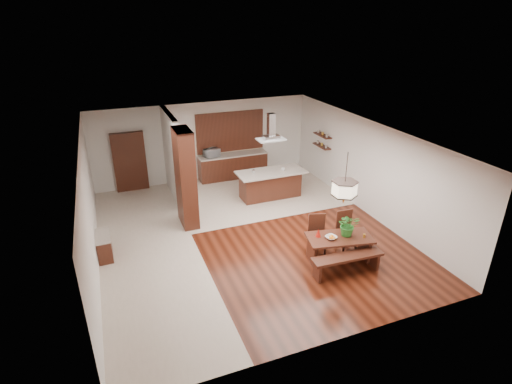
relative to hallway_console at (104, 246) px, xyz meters
name	(u,v)px	position (x,y,z in m)	size (l,w,h in m)	color
room_shell	(246,166)	(3.81, -0.20, 1.75)	(9.00, 9.04, 2.92)	#361309
tile_hallway	(149,252)	(1.06, -0.20, -0.31)	(2.50, 9.00, 0.01)	beige
tile_kitchen	(255,193)	(5.06, 2.30, -0.31)	(5.50, 4.00, 0.01)	beige
soffit_band	(245,136)	(3.81, -0.20, 2.57)	(8.00, 9.00, 0.02)	#3D1B0F
partition_pier	(186,179)	(2.41, 1.00, 1.14)	(0.45, 1.00, 2.90)	black
partition_stub	(172,156)	(2.41, 3.10, 1.14)	(0.18, 2.40, 2.90)	silver
hallway_console	(104,246)	(0.00, 0.00, 0.00)	(0.37, 0.88, 0.63)	black
hallway_doorway	(130,162)	(1.11, 4.20, 0.74)	(1.10, 0.20, 2.10)	black
rear_counter	(233,166)	(4.81, 4.00, 0.16)	(2.60, 0.62, 0.95)	black
kitchen_window	(230,132)	(4.81, 4.26, 1.44)	(2.60, 0.08, 1.50)	#A76B32
shelf_lower	(322,146)	(7.68, 2.40, 1.08)	(0.26, 0.90, 0.04)	black
shelf_upper	(322,135)	(7.68, 2.40, 1.49)	(0.26, 0.90, 0.04)	black
dining_table	(339,243)	(5.53, -2.32, 0.18)	(1.75, 1.13, 0.67)	black
dining_bench	(347,264)	(5.41, -2.89, -0.06)	(1.78, 0.39, 0.50)	black
dining_chair_left	(318,234)	(5.24, -1.75, 0.19)	(0.44, 0.44, 1.00)	black
dining_chair_right	(347,231)	(6.03, -1.92, 0.21)	(0.46, 0.46, 1.05)	black
pendant_lantern	(345,179)	(5.53, -2.32, 1.93)	(0.64, 0.64, 1.31)	beige
foliage_plant	(348,225)	(5.75, -2.32, 0.65)	(0.53, 0.46, 0.58)	#297326
fruit_bowl	(331,237)	(5.28, -2.32, 0.39)	(0.27, 0.27, 0.07)	beige
napkin_cone	(318,233)	(5.03, -2.11, 0.46)	(0.13, 0.13, 0.21)	red
gold_ornament	(364,236)	(6.08, -2.56, 0.41)	(0.06, 0.06, 0.09)	gold
kitchen_island	(270,184)	(5.43, 1.84, 0.17)	(2.31, 1.01, 0.95)	black
range_hood	(271,127)	(5.43, 1.85, 2.15)	(0.90, 0.55, 0.87)	silver
island_cup	(283,169)	(5.84, 1.72, 0.68)	(0.12, 0.12, 0.10)	silver
microwave	(212,153)	(3.99, 3.96, 0.79)	(0.55, 0.37, 0.30)	#ADAEB4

